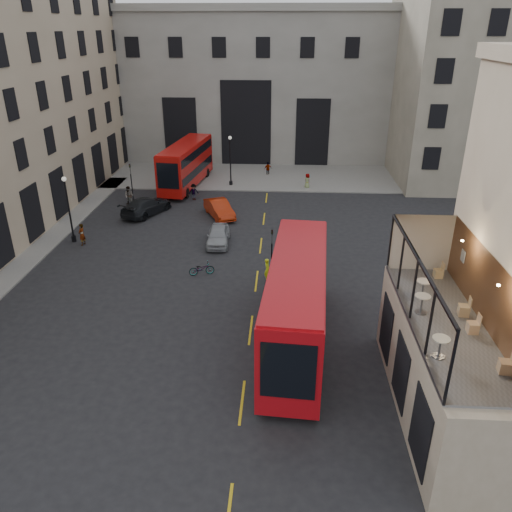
# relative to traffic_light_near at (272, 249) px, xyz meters

# --- Properties ---
(ground) EXTENTS (140.00, 140.00, 0.00)m
(ground) POSITION_rel_traffic_light_near_xyz_m (1.00, -12.00, -2.42)
(ground) COLOR black
(ground) RESTS_ON ground
(host_frontage) EXTENTS (3.00, 11.00, 4.50)m
(host_frontage) POSITION_rel_traffic_light_near_xyz_m (7.50, -12.00, -0.17)
(host_frontage) COLOR #BEAB8E
(host_frontage) RESTS_ON ground
(cafe_floor) EXTENTS (3.00, 10.00, 0.10)m
(cafe_floor) POSITION_rel_traffic_light_near_xyz_m (7.50, -12.00, 2.12)
(cafe_floor) COLOR slate
(cafe_floor) RESTS_ON host_frontage
(gateway) EXTENTS (35.00, 10.60, 18.00)m
(gateway) POSITION_rel_traffic_light_near_xyz_m (-4.00, 35.99, 6.96)
(gateway) COLOR #9B9891
(gateway) RESTS_ON ground
(building_right) EXTENTS (16.60, 18.60, 20.00)m
(building_right) POSITION_rel_traffic_light_near_xyz_m (21.00, 27.97, 7.97)
(building_right) COLOR #A89C87
(building_right) RESTS_ON ground
(pavement_far) EXTENTS (40.00, 12.00, 0.12)m
(pavement_far) POSITION_rel_traffic_light_near_xyz_m (-5.00, 26.00, -2.36)
(pavement_far) COLOR slate
(pavement_far) RESTS_ON ground
(traffic_light_near) EXTENTS (0.16, 0.20, 3.80)m
(traffic_light_near) POSITION_rel_traffic_light_near_xyz_m (0.00, 0.00, 0.00)
(traffic_light_near) COLOR black
(traffic_light_near) RESTS_ON ground
(traffic_light_far) EXTENTS (0.16, 0.20, 3.80)m
(traffic_light_far) POSITION_rel_traffic_light_near_xyz_m (-14.00, 16.00, 0.00)
(traffic_light_far) COLOR black
(traffic_light_far) RESTS_ON ground
(street_lamp_a) EXTENTS (0.36, 0.36, 5.33)m
(street_lamp_a) POSITION_rel_traffic_light_near_xyz_m (-16.00, 6.00, -0.03)
(street_lamp_a) COLOR black
(street_lamp_a) RESTS_ON ground
(street_lamp_b) EXTENTS (0.36, 0.36, 5.33)m
(street_lamp_b) POSITION_rel_traffic_light_near_xyz_m (-5.00, 22.00, -0.03)
(street_lamp_b) COLOR black
(street_lamp_b) RESTS_ON ground
(bus_near) EXTENTS (3.72, 12.50, 4.92)m
(bus_near) POSITION_rel_traffic_light_near_xyz_m (1.50, -7.23, 0.34)
(bus_near) COLOR #AA0B12
(bus_near) RESTS_ON ground
(bus_far) EXTENTS (3.99, 11.67, 4.56)m
(bus_far) POSITION_rel_traffic_light_near_xyz_m (-9.66, 21.57, 0.14)
(bus_far) COLOR #B1100C
(bus_far) RESTS_ON ground
(car_a) EXTENTS (1.84, 4.22, 1.41)m
(car_a) POSITION_rel_traffic_light_near_xyz_m (-4.37, 6.20, -1.72)
(car_a) COLOR #94979B
(car_a) RESTS_ON ground
(car_b) EXTENTS (3.46, 4.85, 1.52)m
(car_b) POSITION_rel_traffic_light_near_xyz_m (-5.05, 12.35, -1.67)
(car_b) COLOR #A6250A
(car_b) RESTS_ON ground
(car_c) EXTENTS (4.29, 5.87, 1.58)m
(car_c) POSITION_rel_traffic_light_near_xyz_m (-11.79, 12.64, -1.63)
(car_c) COLOR black
(car_c) RESTS_ON ground
(bicycle) EXTENTS (1.84, 1.10, 0.91)m
(bicycle) POSITION_rel_traffic_light_near_xyz_m (-4.85, 0.75, -1.97)
(bicycle) COLOR gray
(bicycle) RESTS_ON ground
(cyclist) EXTENTS (0.53, 0.68, 1.65)m
(cyclist) POSITION_rel_traffic_light_near_xyz_m (-0.28, 0.06, -1.60)
(cyclist) COLOR #DFF019
(cyclist) RESTS_ON ground
(pedestrian_a) EXTENTS (1.01, 0.86, 1.83)m
(pedestrian_a) POSITION_rel_traffic_light_near_xyz_m (-14.10, 15.13, -1.51)
(pedestrian_a) COLOR gray
(pedestrian_a) RESTS_ON ground
(pedestrian_b) EXTENTS (1.20, 0.94, 1.62)m
(pedestrian_b) POSITION_rel_traffic_light_near_xyz_m (-8.17, 16.99, -1.61)
(pedestrian_b) COLOR gray
(pedestrian_b) RESTS_ON ground
(pedestrian_c) EXTENTS (0.98, 0.68, 1.55)m
(pedestrian_c) POSITION_rel_traffic_light_near_xyz_m (-1.15, 26.31, -1.65)
(pedestrian_c) COLOR gray
(pedestrian_c) RESTS_ON ground
(pedestrian_d) EXTENTS (0.87, 0.92, 1.59)m
(pedestrian_d) POSITION_rel_traffic_light_near_xyz_m (3.19, 21.52, -1.63)
(pedestrian_d) COLOR gray
(pedestrian_d) RESTS_ON ground
(pedestrian_e) EXTENTS (0.55, 0.72, 1.76)m
(pedestrian_e) POSITION_rel_traffic_light_near_xyz_m (-15.02, 5.38, -1.55)
(pedestrian_e) COLOR gray
(pedestrian_e) RESTS_ON ground
(cafe_table_near) EXTENTS (0.65, 0.65, 0.81)m
(cafe_table_near) POSITION_rel_traffic_light_near_xyz_m (6.54, -14.37, 2.71)
(cafe_table_near) COLOR beige
(cafe_table_near) RESTS_ON cafe_floor
(cafe_table_mid) EXTENTS (0.66, 0.66, 0.83)m
(cafe_table_mid) POSITION_rel_traffic_light_near_xyz_m (6.64, -11.24, 2.72)
(cafe_table_mid) COLOR silver
(cafe_table_mid) RESTS_ON cafe_floor
(cafe_table_far) EXTENTS (0.66, 0.66, 0.82)m
(cafe_table_far) POSITION_rel_traffic_light_near_xyz_m (7.03, -9.88, 2.72)
(cafe_table_far) COLOR silver
(cafe_table_far) RESTS_ON cafe_floor
(cafe_chair_a) EXTENTS (0.48, 0.48, 0.87)m
(cafe_chair_a) POSITION_rel_traffic_light_near_xyz_m (8.62, -15.17, 2.44)
(cafe_chair_a) COLOR tan
(cafe_chair_a) RESTS_ON cafe_floor
(cafe_chair_b) EXTENTS (0.42, 0.42, 0.84)m
(cafe_chair_b) POSITION_rel_traffic_light_near_xyz_m (8.33, -12.66, 2.43)
(cafe_chair_b) COLOR tan
(cafe_chair_b) RESTS_ON cafe_floor
(cafe_chair_c) EXTENTS (0.48, 0.48, 0.87)m
(cafe_chair_c) POSITION_rel_traffic_light_near_xyz_m (8.40, -11.34, 2.44)
(cafe_chair_c) COLOR tan
(cafe_chair_c) RESTS_ON cafe_floor
(cafe_chair_d) EXTENTS (0.41, 0.41, 0.79)m
(cafe_chair_d) POSITION_rel_traffic_light_near_xyz_m (8.28, -7.86, 2.41)
(cafe_chair_d) COLOR #D8B67C
(cafe_chair_d) RESTS_ON cafe_floor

